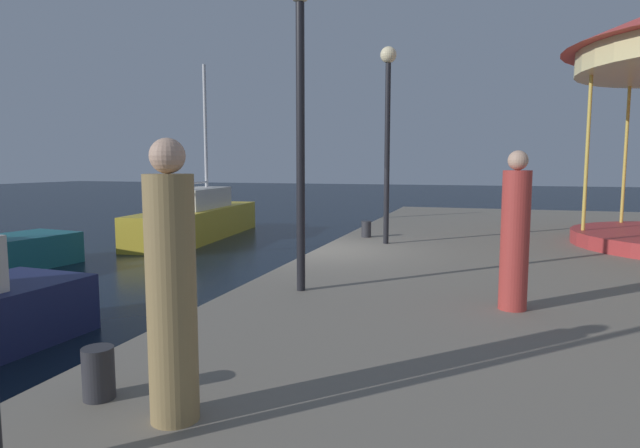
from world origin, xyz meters
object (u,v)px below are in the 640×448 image
lamp_post_far_end (388,111)px  bollard_center (98,373)px  bollard_north (366,229)px  sailboat_yellow (198,219)px  person_near_carousel (172,291)px  lamp_post_mid_promenade (300,79)px  person_mid_promenade (515,236)px

lamp_post_far_end → bollard_center: size_ratio=10.90×
lamp_post_far_end → bollard_north: (-0.66, 0.93, -2.78)m
sailboat_yellow → person_near_carousel: 15.48m
lamp_post_far_end → lamp_post_mid_promenade: bearing=-93.8°
lamp_post_mid_promenade → bollard_center: lamp_post_mid_promenade is taller
sailboat_yellow → person_near_carousel: size_ratio=3.81×
bollard_north → person_mid_promenade: size_ratio=0.20×
lamp_post_far_end → sailboat_yellow: bearing=148.6°
sailboat_yellow → person_near_carousel: sailboat_yellow is taller
lamp_post_mid_promenade → person_near_carousel: 4.44m
bollard_center → person_near_carousel: 1.04m
lamp_post_far_end → bollard_center: lamp_post_far_end is taller
bollard_north → person_near_carousel: bearing=-85.3°
sailboat_yellow → lamp_post_far_end: size_ratio=1.71×
lamp_post_mid_promenade → bollard_center: 4.70m
sailboat_yellow → bollard_north: bearing=-28.2°
sailboat_yellow → lamp_post_far_end: sailboat_yellow is taller
bollard_center → person_near_carousel: bearing=-9.1°
bollard_center → bollard_north: same height
bollard_north → person_mid_promenade: 6.78m
bollard_north → person_near_carousel: 9.78m
sailboat_yellow → bollard_north: size_ratio=18.69×
bollard_north → person_near_carousel: person_near_carousel is taller
lamp_post_far_end → person_mid_promenade: size_ratio=2.23×
person_near_carousel → lamp_post_far_end: bearing=90.9°
lamp_post_mid_promenade → person_near_carousel: bearing=-83.4°
person_near_carousel → person_mid_promenade: 4.46m
sailboat_yellow → person_mid_promenade: size_ratio=3.82×
lamp_post_mid_promenade → bollard_north: bearing=93.4°
sailboat_yellow → lamp_post_mid_promenade: size_ratio=1.73×
lamp_post_far_end → person_mid_promenade: bearing=-63.4°
bollard_center → person_near_carousel: size_ratio=0.20×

